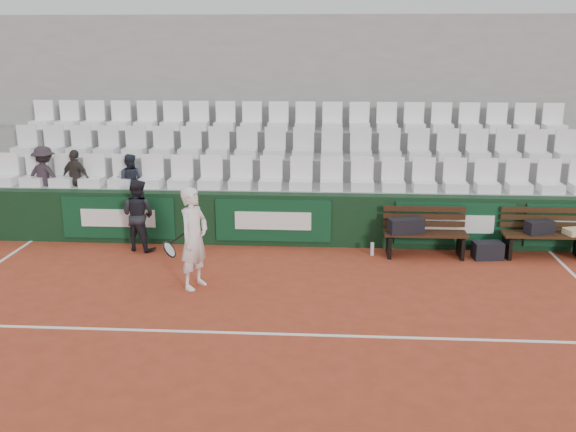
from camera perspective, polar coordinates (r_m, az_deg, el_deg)
The scene contains 23 objects.
ground at distance 8.77m, azimuth -2.22°, elevation -10.43°, with size 80.00×80.00×0.00m, color #A13C24.
court_baseline at distance 8.77m, azimuth -2.22°, elevation -10.40°, with size 18.00×0.06×0.01m, color white.
back_barrier at distance 12.33m, azimuth -0.03°, elevation -0.30°, with size 18.00×0.34×1.00m.
grandstand_tier_front at distance 12.95m, azimuth -0.15°, elevation 0.44°, with size 18.00×0.95×1.00m, color gray.
grandstand_tier_mid at distance 13.81m, azimuth 0.12°, elevation 2.34°, with size 18.00×0.95×1.45m, color gray.
grandstand_tier_back at distance 14.70m, azimuth 0.35°, elevation 4.02°, with size 18.00×0.95×1.90m, color gray.
grandstand_rear_wall at distance 15.13m, azimuth 0.50°, elevation 9.13°, with size 18.00×0.30×4.40m, color gray.
seat_row_front at distance 12.59m, azimuth -0.20°, elevation 3.83°, with size 11.90×0.44×0.63m, color white.
seat_row_mid at distance 13.45m, azimuth 0.07°, elevation 6.50°, with size 11.90×0.44×0.63m, color silver.
seat_row_back at distance 14.33m, azimuth 0.32°, elevation 8.85°, with size 11.90×0.44×0.63m, color white.
bench_left at distance 11.99m, azimuth 12.05°, elevation -2.48°, with size 1.50×0.56×0.45m, color #351D10.
bench_right at distance 12.55m, azimuth 21.76°, elevation -2.45°, with size 1.50×0.56×0.45m, color #352010.
sports_bag_left at distance 11.80m, azimuth 10.44°, elevation -0.85°, with size 0.63×0.27×0.27m, color black.
sports_bag_right at distance 12.44m, azimuth 21.45°, elevation -0.93°, with size 0.50×0.23×0.23m, color black.
towel at distance 12.64m, azimuth 24.25°, elevation -1.27°, with size 0.40×0.29×0.11m, color #CCBC84.
sports_bag_ground at distance 12.16m, azimuth 17.32°, elevation -2.93°, with size 0.51×0.31×0.31m, color black.
water_bottle_near at distance 11.90m, azimuth 7.49°, elevation -2.92°, with size 0.07×0.07×0.24m, color silver.
water_bottle_far at distance 12.12m, azimuth 16.48°, elevation -3.05°, with size 0.07×0.07×0.26m, color silver.
tennis_player at distance 10.19m, azimuth -8.38°, elevation -1.96°, with size 0.80×0.70×1.63m.
ball_kid at distance 12.29m, azimuth -13.19°, elevation 0.10°, with size 0.66×0.51×1.36m, color black.
spectator_a at distance 13.81m, azimuth -20.97°, elevation 5.12°, with size 0.80×0.46×1.24m, color #292126.
spectator_b at distance 13.56m, azimuth -18.46°, elevation 5.03°, with size 0.69×0.29×1.17m, color #2F2A25.
spectator_c at distance 13.19m, azimuth -13.98°, elevation 4.94°, with size 0.54×0.42×1.10m, color #1F242F.
Camera 1 is at (0.85, -7.87, 3.78)m, focal length 40.00 mm.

